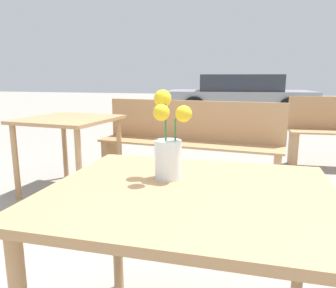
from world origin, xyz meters
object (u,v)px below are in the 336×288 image
at_px(table_back, 69,129).
at_px(parked_car, 239,97).
at_px(table_front, 189,214).
at_px(bench_middle, 190,139).
at_px(flower_vase, 168,148).

distance_m(table_back, parked_car, 6.70).
bearing_deg(table_front, table_back, 132.29).
bearing_deg(table_back, bench_middle, 25.41).
xyz_separation_m(bench_middle, table_back, (-1.04, -0.50, 0.13)).
height_order(flower_vase, parked_car, parked_car).
relative_size(bench_middle, parked_car, 0.46).
xyz_separation_m(flower_vase, parked_car, (-0.16, 8.09, -0.26)).
bearing_deg(flower_vase, table_back, 132.13).
bearing_deg(flower_vase, bench_middle, 98.95).
bearing_deg(parked_car, table_front, -88.13).
height_order(flower_vase, table_back, flower_vase).
xyz_separation_m(table_front, bench_middle, (-0.42, 2.10, -0.14)).
relative_size(table_back, parked_car, 0.22).
bearing_deg(bench_middle, parked_car, 88.58).
height_order(table_front, table_back, table_back).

